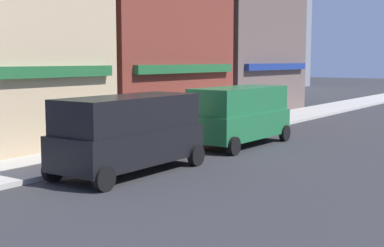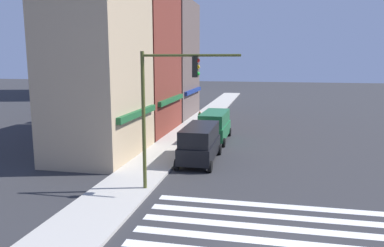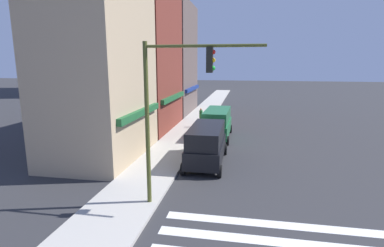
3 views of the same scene
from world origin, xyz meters
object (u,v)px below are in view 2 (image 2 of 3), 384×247
(van_green, at_px, (215,125))
(van_black, at_px, (200,142))
(traffic_signal, at_px, (164,99))
(pedestrian_green_top, at_px, (200,120))

(van_green, bearing_deg, van_black, -179.23)
(van_black, distance_m, van_green, 6.53)
(van_black, bearing_deg, van_green, -0.46)
(traffic_signal, xyz_separation_m, van_black, (5.80, -0.68, -3.37))
(traffic_signal, relative_size, van_green, 1.37)
(van_green, xyz_separation_m, pedestrian_green_top, (3.28, 1.82, -0.21))
(traffic_signal, relative_size, van_black, 1.37)
(van_green, height_order, pedestrian_green_top, van_green)
(traffic_signal, distance_m, pedestrian_green_top, 16.05)
(van_green, bearing_deg, traffic_signal, 177.62)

